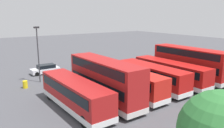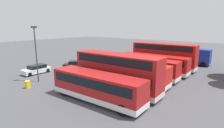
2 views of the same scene
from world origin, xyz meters
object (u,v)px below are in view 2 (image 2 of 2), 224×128
object	(u,v)px
car_small_green	(36,69)
waste_bin_yellow	(28,85)
bus_single_deck_second	(153,63)
bus_single_deck_fourth	(131,72)
box_truck_blue	(191,56)
car_hatchback_silver	(76,65)
lamp_post_tall	(36,50)
bus_double_decker_fifth	(117,72)
bus_double_decker_near_end	(163,55)
bus_single_deck_sixth	(97,86)
bus_single_deck_third	(144,67)

from	to	relation	value
car_small_green	waste_bin_yellow	size ratio (longest dim) A/B	4.61
bus_single_deck_second	bus_single_deck_fourth	bearing A→B (deg)	1.59
box_truck_blue	car_hatchback_silver	size ratio (longest dim) A/B	1.66
car_small_green	lamp_post_tall	xyz separation A→B (m)	(2.20, 4.21, 3.79)
bus_single_deck_fourth	waste_bin_yellow	bearing A→B (deg)	-44.66
car_hatchback_silver	bus_single_deck_second	bearing A→B (deg)	115.05
box_truck_blue	lamp_post_tall	bearing A→B (deg)	-28.48
bus_double_decker_fifth	waste_bin_yellow	world-z (taller)	bus_double_decker_fifth
bus_double_decker_near_end	car_hatchback_silver	world-z (taller)	bus_double_decker_near_end
box_truck_blue	lamp_post_tall	size ratio (longest dim) A/B	0.99
bus_single_deck_sixth	car_hatchback_silver	bearing A→B (deg)	-123.42
bus_single_deck_third	bus_double_decker_fifth	distance (m)	7.37
bus_double_decker_fifth	car_hatchback_silver	size ratio (longest dim) A/B	2.38
bus_single_deck_second	car_small_green	xyz separation A→B (m)	(12.26, -14.81, -0.92)
car_small_green	bus_single_deck_fourth	bearing A→B (deg)	107.83
bus_double_decker_near_end	bus_single_deck_sixth	xyz separation A→B (m)	(18.17, 0.30, -0.83)
bus_single_deck_fourth	waste_bin_yellow	size ratio (longest dim) A/B	11.06
bus_single_deck_third	car_small_green	world-z (taller)	bus_single_deck_third
box_truck_blue	bus_double_decker_fifth	bearing A→B (deg)	-6.71
bus_double_decker_near_end	bus_single_deck_third	xyz separation A→B (m)	(7.37, -0.02, -0.83)
waste_bin_yellow	car_small_green	bearing A→B (deg)	-128.45
bus_single_deck_second	box_truck_blue	xyz separation A→B (m)	(-10.78, 3.09, 0.08)
bus_double_decker_near_end	box_truck_blue	world-z (taller)	bus_double_decker_near_end
bus_double_decker_near_end	bus_double_decker_fifth	bearing A→B (deg)	1.34
car_hatchback_silver	waste_bin_yellow	distance (m)	11.50
bus_single_deck_fourth	bus_double_decker_fifth	distance (m)	3.63
lamp_post_tall	bus_double_decker_fifth	bearing A→B (deg)	107.49
box_truck_blue	waste_bin_yellow	world-z (taller)	box_truck_blue
car_hatchback_silver	car_small_green	bearing A→B (deg)	-19.68
bus_double_decker_near_end	car_small_green	size ratio (longest dim) A/B	2.58
bus_single_deck_fourth	bus_single_deck_sixth	bearing A→B (deg)	2.33
bus_single_deck_second	car_hatchback_silver	distance (m)	13.85
bus_single_deck_sixth	car_small_green	size ratio (longest dim) A/B	2.46
bus_double_decker_fifth	box_truck_blue	distance (m)	21.89
bus_single_deck_third	lamp_post_tall	size ratio (longest dim) A/B	1.37
bus_single_deck_third	lamp_post_tall	distance (m)	15.53
bus_single_deck_second	car_small_green	size ratio (longest dim) A/B	2.61
bus_single_deck_sixth	car_hatchback_silver	size ratio (longest dim) A/B	2.37
bus_single_deck_sixth	box_truck_blue	distance (m)	25.35
bus_single_deck_second	car_hatchback_silver	world-z (taller)	bus_single_deck_second
bus_single_deck_second	bus_single_deck_fourth	xyz separation A→B (m)	(7.43, 0.21, -0.00)
bus_single_deck_fourth	car_small_green	distance (m)	15.80
bus_double_decker_fifth	waste_bin_yellow	xyz separation A→B (m)	(5.87, -9.60, -1.97)
bus_single_deck_third	bus_double_decker_fifth	world-z (taller)	bus_double_decker_fifth
car_small_green	bus_single_deck_second	bearing A→B (deg)	129.61
car_small_green	car_hatchback_silver	bearing A→B (deg)	160.32
bus_single_deck_second	bus_single_deck_third	size ratio (longest dim) A/B	1.09
lamp_post_tall	waste_bin_yellow	world-z (taller)	lamp_post_tall
bus_single_deck_fourth	box_truck_blue	distance (m)	18.43
bus_single_deck_second	car_hatchback_silver	bearing A→B (deg)	-64.95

